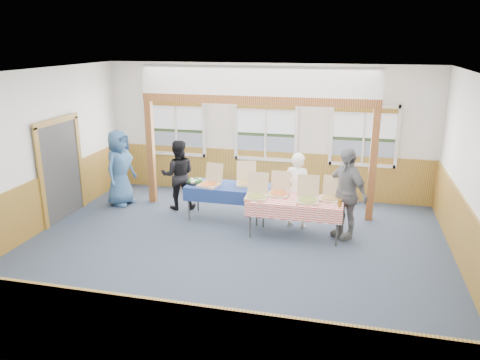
{
  "coord_description": "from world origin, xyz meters",
  "views": [
    {
      "loc": [
        2.01,
        -7.52,
        3.75
      ],
      "look_at": [
        -0.05,
        1.0,
        1.09
      ],
      "focal_mm": 35.0,
      "sensor_mm": 36.0,
      "label": 1
    }
  ],
  "objects_px": {
    "table_right": "(295,202)",
    "woman_black": "(178,175)",
    "table_left": "(229,188)",
    "man_blue": "(120,168)",
    "woman_white": "(297,190)",
    "person_grey": "(346,193)"
  },
  "relations": [
    {
      "from": "man_blue",
      "to": "person_grey",
      "type": "relative_size",
      "value": 0.99
    },
    {
      "from": "table_right",
      "to": "woman_white",
      "type": "xyz_separation_m",
      "value": [
        -0.03,
        0.5,
        0.08
      ]
    },
    {
      "from": "table_right",
      "to": "woman_white",
      "type": "height_order",
      "value": "woman_white"
    },
    {
      "from": "woman_black",
      "to": "person_grey",
      "type": "relative_size",
      "value": 0.89
    },
    {
      "from": "woman_white",
      "to": "man_blue",
      "type": "distance_m",
      "value": 4.17
    },
    {
      "from": "table_right",
      "to": "person_grey",
      "type": "bearing_deg",
      "value": 28.7
    },
    {
      "from": "woman_white",
      "to": "table_right",
      "type": "bearing_deg",
      "value": 103.73
    },
    {
      "from": "woman_black",
      "to": "person_grey",
      "type": "height_order",
      "value": "person_grey"
    },
    {
      "from": "woman_black",
      "to": "man_blue",
      "type": "xyz_separation_m",
      "value": [
        -1.4,
        -0.07,
        0.09
      ]
    },
    {
      "from": "table_left",
      "to": "woman_black",
      "type": "relative_size",
      "value": 1.22
    },
    {
      "from": "table_right",
      "to": "person_grey",
      "type": "distance_m",
      "value": 0.98
    },
    {
      "from": "woman_black",
      "to": "person_grey",
      "type": "xyz_separation_m",
      "value": [
        3.72,
        -0.77,
        0.1
      ]
    },
    {
      "from": "woman_white",
      "to": "person_grey",
      "type": "xyz_separation_m",
      "value": [
        0.97,
        -0.32,
        0.11
      ]
    },
    {
      "from": "woman_white",
      "to": "man_blue",
      "type": "relative_size",
      "value": 0.89
    },
    {
      "from": "table_left",
      "to": "man_blue",
      "type": "relative_size",
      "value": 1.09
    },
    {
      "from": "table_left",
      "to": "table_right",
      "type": "bearing_deg",
      "value": -34.83
    },
    {
      "from": "woman_black",
      "to": "man_blue",
      "type": "height_order",
      "value": "man_blue"
    },
    {
      "from": "table_right",
      "to": "person_grey",
      "type": "relative_size",
      "value": 1.11
    },
    {
      "from": "woman_white",
      "to": "woman_black",
      "type": "xyz_separation_m",
      "value": [
        -2.75,
        0.44,
        0.01
      ]
    },
    {
      "from": "woman_black",
      "to": "table_left",
      "type": "bearing_deg",
      "value": 143.55
    },
    {
      "from": "table_right",
      "to": "woman_black",
      "type": "relative_size",
      "value": 1.26
    },
    {
      "from": "person_grey",
      "to": "table_right",
      "type": "bearing_deg",
      "value": -124.48
    }
  ]
}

